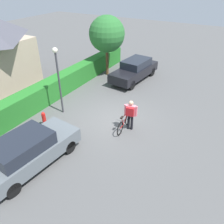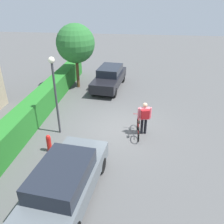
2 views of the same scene
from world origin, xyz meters
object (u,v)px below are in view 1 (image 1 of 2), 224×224
(person_rider, at_px, (131,113))
(street_lamp, at_px, (58,72))
(parked_car_near, at_px, (28,150))
(parked_car_far, at_px, (135,70))
(bicycle, at_px, (124,123))
(tree_kerbside, at_px, (107,34))
(fire_hydrant, at_px, (44,119))

(person_rider, xyz_separation_m, street_lamp, (-0.39, 4.08, 1.47))
(parked_car_near, xyz_separation_m, parked_car_far, (10.21, -0.01, 0.01))
(parked_car_near, relative_size, bicycle, 2.51)
(tree_kerbside, xyz_separation_m, fire_hydrant, (-7.66, -0.72, -2.68))
(street_lamp, bearing_deg, parked_car_near, -157.89)
(bicycle, distance_m, tree_kerbside, 7.87)
(person_rider, distance_m, street_lamp, 4.35)
(parked_car_near, distance_m, parked_car_far, 10.21)
(parked_car_far, bearing_deg, tree_kerbside, 93.51)
(parked_car_near, relative_size, parked_car_far, 0.94)
(parked_car_far, bearing_deg, fire_hydrant, 168.70)
(parked_car_far, xyz_separation_m, fire_hydrant, (-7.80, 1.56, -0.37))
(parked_car_near, relative_size, tree_kerbside, 0.98)
(person_rider, distance_m, fire_hydrant, 4.50)
(bicycle, xyz_separation_m, person_rider, (0.12, -0.26, 0.61))
(bicycle, xyz_separation_m, street_lamp, (-0.27, 3.82, 2.08))
(parked_car_near, height_order, person_rider, person_rider)
(parked_car_far, bearing_deg, street_lamp, 165.65)
(person_rider, distance_m, tree_kerbside, 7.75)
(parked_car_near, bearing_deg, street_lamp, 22.11)
(person_rider, height_order, tree_kerbside, tree_kerbside)
(person_rider, height_order, fire_hydrant, person_rider)
(parked_car_far, relative_size, fire_hydrant, 5.69)
(parked_car_far, distance_m, fire_hydrant, 7.96)
(parked_car_near, xyz_separation_m, fire_hydrant, (2.41, 1.54, -0.36))
(parked_car_near, distance_m, bicycle, 4.76)
(parked_car_near, xyz_separation_m, bicycle, (4.19, -2.22, -0.39))
(parked_car_near, bearing_deg, bicycle, -27.95)
(tree_kerbside, bearing_deg, bicycle, -142.68)
(bicycle, bearing_deg, tree_kerbside, 37.32)
(person_rider, xyz_separation_m, tree_kerbside, (5.75, 4.75, 2.10))
(bicycle, height_order, person_rider, person_rider)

